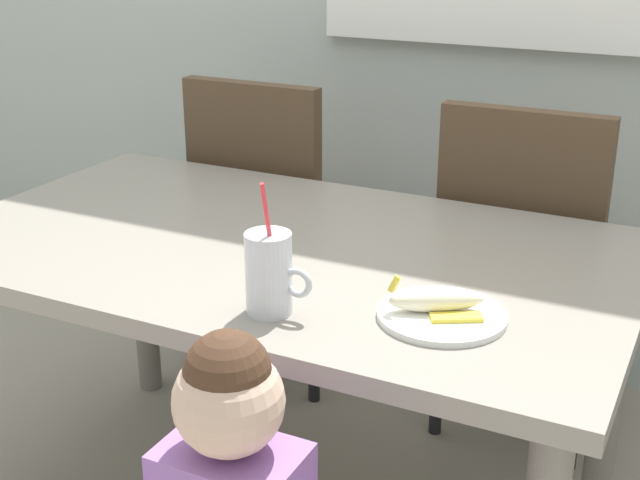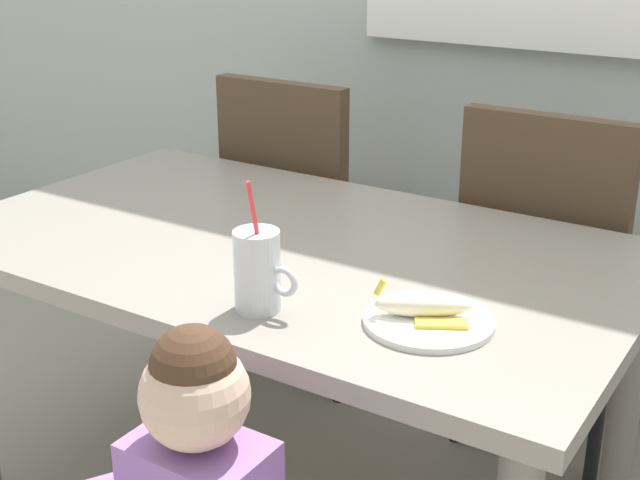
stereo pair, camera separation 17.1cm
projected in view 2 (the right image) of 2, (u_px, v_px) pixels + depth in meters
dining_table at (287, 280)px, 1.91m from camera, size 1.52×0.89×0.73m
dining_chair_left at (304, 212)px, 2.63m from camera, size 0.44×0.44×0.96m
dining_chair_right at (551, 265)px, 2.24m from camera, size 0.44×0.44×0.96m
milk_cup at (258, 275)px, 1.53m from camera, size 0.13×0.08×0.25m
snack_plate at (429, 321)px, 1.50m from camera, size 0.23×0.23×0.01m
peeled_banana at (424, 306)px, 1.50m from camera, size 0.18×0.14×0.07m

